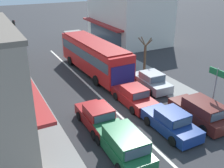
# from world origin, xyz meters

# --- Properties ---
(ground_plane) EXTENTS (140.00, 140.00, 0.00)m
(ground_plane) POSITION_xyz_m (0.00, 0.00, 0.00)
(ground_plane) COLOR #2D2D30
(lane_centre_line) EXTENTS (0.20, 28.00, 0.01)m
(lane_centre_line) POSITION_xyz_m (0.00, 4.00, 0.00)
(lane_centre_line) COLOR silver
(lane_centre_line) RESTS_ON ground
(sidewalk_left) EXTENTS (5.20, 44.00, 0.14)m
(sidewalk_left) POSITION_xyz_m (-6.80, 6.00, 0.07)
(sidewalk_left) COLOR gray
(sidewalk_left) RESTS_ON ground
(kerb_right) EXTENTS (2.80, 44.00, 0.12)m
(kerb_right) POSITION_xyz_m (6.20, 6.00, 0.06)
(kerb_right) COLOR gray
(kerb_right) RESTS_ON ground
(building_right_far) EXTENTS (8.53, 11.91, 8.24)m
(building_right_far) POSITION_xyz_m (11.48, 18.24, 4.11)
(building_right_far) COLOR silver
(building_right_far) RESTS_ON ground
(city_bus) EXTENTS (3.05, 10.95, 3.23)m
(city_bus) POSITION_xyz_m (1.78, 8.22, 1.88)
(city_bus) COLOR red
(city_bus) RESTS_ON ground
(sedan_queue_far_back) EXTENTS (1.94, 4.22, 1.47)m
(sedan_queue_far_back) POSITION_xyz_m (1.88, -3.54, 0.66)
(sedan_queue_far_back) COLOR navy
(sedan_queue_far_back) RESTS_ON ground
(sedan_behind_bus_near) EXTENTS (1.91, 4.20, 1.47)m
(sedan_behind_bus_near) POSITION_xyz_m (-1.95, -0.89, 0.66)
(sedan_behind_bus_near) COLOR maroon
(sedan_behind_bus_near) RESTS_ON ground
(wagon_adjacent_lane_trail) EXTENTS (2.04, 4.55, 1.58)m
(wagon_adjacent_lane_trail) POSITION_xyz_m (-1.95, -4.20, 0.75)
(wagon_adjacent_lane_trail) COLOR #1E6638
(wagon_adjacent_lane_trail) RESTS_ON ground
(sedan_behind_bus_mid) EXTENTS (1.91, 4.21, 1.47)m
(sedan_behind_bus_mid) POSITION_xyz_m (1.74, 0.66, 0.66)
(sedan_behind_bus_mid) COLOR maroon
(sedan_behind_bus_mid) RESTS_ON ground
(parked_wagon_kerb_front) EXTENTS (1.98, 4.52, 1.58)m
(parked_wagon_kerb_front) POSITION_xyz_m (4.42, -3.49, 0.75)
(parked_wagon_kerb_front) COLOR #561E19
(parked_wagon_kerb_front) RESTS_ON ground
(parked_sedan_kerb_second) EXTENTS (2.00, 4.25, 1.47)m
(parked_sedan_kerb_second) POSITION_xyz_m (4.66, 2.56, 0.66)
(parked_sedan_kerb_second) COLOR #9EA3A8
(parked_sedan_kerb_second) RESTS_ON ground
(parked_hatchback_kerb_third) EXTENTS (1.87, 3.73, 1.54)m
(parked_hatchback_kerb_third) POSITION_xyz_m (4.57, 8.09, 0.71)
(parked_hatchback_kerb_third) COLOR navy
(parked_hatchback_kerb_third) RESTS_ON ground
(parked_sedan_kerb_rear) EXTENTS (2.00, 4.25, 1.47)m
(parked_sedan_kerb_rear) POSITION_xyz_m (4.74, 13.78, 0.66)
(parked_sedan_kerb_rear) COLOR black
(parked_sedan_kerb_rear) RESTS_ON ground
(traffic_light_downstreet) EXTENTS (0.33, 0.24, 4.20)m
(traffic_light_downstreet) POSITION_xyz_m (-4.04, 17.94, 2.85)
(traffic_light_downstreet) COLOR gray
(traffic_light_downstreet) RESTS_ON ground
(directional_road_sign) EXTENTS (0.10, 1.40, 3.60)m
(directional_road_sign) POSITION_xyz_m (5.62, -3.35, 2.68)
(directional_road_sign) COLOR gray
(directional_road_sign) RESTS_ON ground
(street_tree_right) EXTENTS (1.55, 1.82, 3.75)m
(street_tree_right) POSITION_xyz_m (6.10, 5.75, 1.80)
(street_tree_right) COLOR brown
(street_tree_right) RESTS_ON ground
(pedestrian_with_handbag_near) EXTENTS (0.53, 0.58, 1.63)m
(pedestrian_with_handbag_near) POSITION_xyz_m (-5.19, 1.62, 1.07)
(pedestrian_with_handbag_near) COLOR #4C4742
(pedestrian_with_handbag_near) RESTS_ON sidewalk_left
(pedestrian_browsing_midblock) EXTENTS (0.37, 0.50, 1.63)m
(pedestrian_browsing_midblock) POSITION_xyz_m (-4.45, 12.09, 1.07)
(pedestrian_browsing_midblock) COLOR #4C4742
(pedestrian_browsing_midblock) RESTS_ON sidewalk_left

